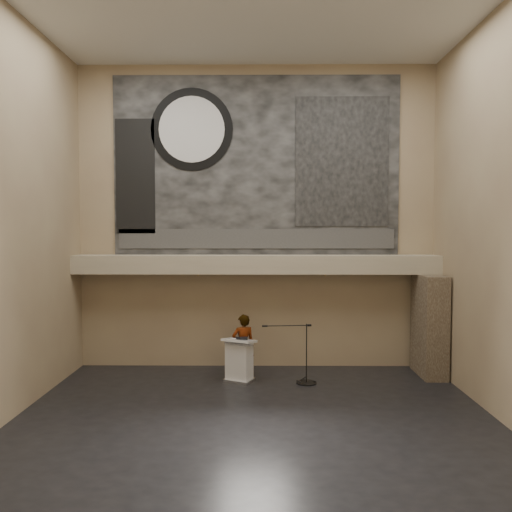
{
  "coord_description": "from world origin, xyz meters",
  "views": [
    {
      "loc": [
        0.11,
        -10.12,
        3.9
      ],
      "look_at": [
        0.0,
        3.2,
        3.2
      ],
      "focal_mm": 35.0,
      "sensor_mm": 36.0,
      "label": 1
    }
  ],
  "objects": [
    {
      "name": "wall_right",
      "position": [
        5.0,
        0.0,
        4.25
      ],
      "size": [
        0.02,
        8.0,
        8.5
      ],
      "primitive_type": "cube",
      "color": "#887056",
      "rests_on": "floor"
    },
    {
      "name": "sprinkler_right",
      "position": [
        1.9,
        3.55,
        2.67
      ],
      "size": [
        0.04,
        0.04,
        0.06
      ],
      "primitive_type": "cylinder",
      "color": "#B2893D",
      "rests_on": "soffit"
    },
    {
      "name": "speaker_person",
      "position": [
        -0.34,
        2.97,
        0.83
      ],
      "size": [
        0.7,
        0.56,
        1.66
      ],
      "primitive_type": "imported",
      "rotation": [
        0.0,
        0.0,
        3.44
      ],
      "color": "white",
      "rests_on": "floor"
    },
    {
      "name": "floor",
      "position": [
        0.0,
        0.0,
        0.0
      ],
      "size": [
        10.0,
        10.0,
        0.0
      ],
      "primitive_type": "plane",
      "color": "black",
      "rests_on": "ground"
    },
    {
      "name": "papers",
      "position": [
        -0.53,
        2.44,
        1.1
      ],
      "size": [
        0.28,
        0.34,
        0.0
      ],
      "primitive_type": "cube",
      "rotation": [
        0.0,
        0.0,
        0.23
      ],
      "color": "white",
      "rests_on": "lectern"
    },
    {
      "name": "sprinkler_left",
      "position": [
        -1.6,
        3.55,
        2.67
      ],
      "size": [
        0.04,
        0.04,
        0.06
      ],
      "primitive_type": "cylinder",
      "color": "#B2893D",
      "rests_on": "soffit"
    },
    {
      "name": "banner",
      "position": [
        0.0,
        3.97,
        5.7
      ],
      "size": [
        8.0,
        0.05,
        5.0
      ],
      "primitive_type": "cube",
      "color": "black",
      "rests_on": "wall_back"
    },
    {
      "name": "wall_back",
      "position": [
        0.0,
        4.0,
        4.25
      ],
      "size": [
        10.0,
        0.02,
        8.5
      ],
      "primitive_type": "cube",
      "color": "#887056",
      "rests_on": "floor"
    },
    {
      "name": "soffit",
      "position": [
        0.0,
        3.6,
        2.95
      ],
      "size": [
        10.0,
        0.8,
        0.5
      ],
      "primitive_type": "cube",
      "color": "#9F947B",
      "rests_on": "wall_back"
    },
    {
      "name": "banner_clock_rim",
      "position": [
        -1.8,
        3.93,
        6.7
      ],
      "size": [
        2.3,
        0.02,
        2.3
      ],
      "primitive_type": "cylinder",
      "rotation": [
        1.57,
        0.0,
        0.0
      ],
      "color": "black",
      "rests_on": "banner"
    },
    {
      "name": "banner_text_strip",
      "position": [
        0.0,
        3.93,
        3.65
      ],
      "size": [
        7.76,
        0.02,
        0.55
      ],
      "primitive_type": "cube",
      "color": "#313131",
      "rests_on": "banner"
    },
    {
      "name": "banner_clock_face",
      "position": [
        -1.8,
        3.91,
        6.7
      ],
      "size": [
        1.84,
        0.02,
        1.84
      ],
      "primitive_type": "cylinder",
      "rotation": [
        1.57,
        0.0,
        0.0
      ],
      "color": "silver",
      "rests_on": "banner"
    },
    {
      "name": "mic_stand",
      "position": [
        1.25,
        2.38,
        0.22
      ],
      "size": [
        1.38,
        0.52,
        1.53
      ],
      "rotation": [
        0.0,
        0.0,
        0.1
      ],
      "color": "black",
      "rests_on": "floor"
    },
    {
      "name": "binder",
      "position": [
        -0.36,
        2.53,
        1.12
      ],
      "size": [
        0.31,
        0.25,
        0.04
      ],
      "primitive_type": "cube",
      "rotation": [
        0.0,
        0.0,
        0.03
      ],
      "color": "black",
      "rests_on": "lectern"
    },
    {
      "name": "lectern",
      "position": [
        -0.42,
        2.51,
        0.55
      ],
      "size": [
        0.94,
        0.83,
        1.14
      ],
      "rotation": [
        0.0,
        0.0,
        -0.44
      ],
      "color": "silver",
      "rests_on": "floor"
    },
    {
      "name": "wall_left",
      "position": [
        -5.0,
        0.0,
        4.25
      ],
      "size": [
        0.02,
        8.0,
        8.5
      ],
      "primitive_type": "cube",
      "color": "#887056",
      "rests_on": "floor"
    },
    {
      "name": "stone_pier",
      "position": [
        4.65,
        3.15,
        1.35
      ],
      "size": [
        0.6,
        1.4,
        2.7
      ],
      "primitive_type": "cube",
      "color": "#433629",
      "rests_on": "floor"
    },
    {
      "name": "wall_front",
      "position": [
        0.0,
        -4.0,
        4.25
      ],
      "size": [
        10.0,
        0.02,
        8.5
      ],
      "primitive_type": "cube",
      "color": "#887056",
      "rests_on": "floor"
    },
    {
      "name": "banner_building_print",
      "position": [
        2.4,
        3.93,
        5.8
      ],
      "size": [
        2.6,
        0.02,
        3.6
      ],
      "primitive_type": "cube",
      "color": "black",
      "rests_on": "banner"
    },
    {
      "name": "banner_brick_print",
      "position": [
        -3.4,
        3.93,
        5.4
      ],
      "size": [
        1.1,
        0.02,
        3.2
      ],
      "primitive_type": "cube",
      "color": "black",
      "rests_on": "banner"
    }
  ]
}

